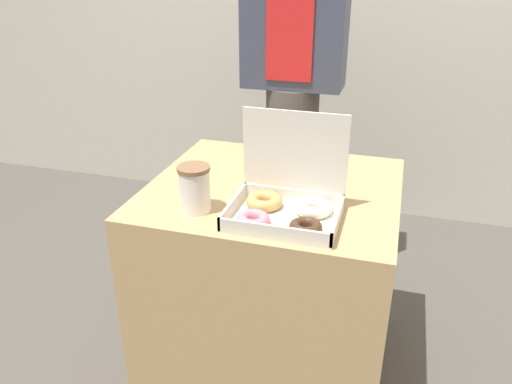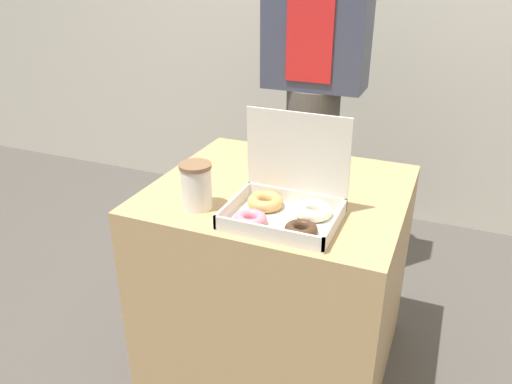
# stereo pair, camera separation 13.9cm
# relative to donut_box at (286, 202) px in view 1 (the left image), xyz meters

# --- Properties ---
(ground_plane) EXTENTS (14.00, 14.00, 0.00)m
(ground_plane) POSITION_rel_donut_box_xyz_m (-0.09, 0.19, -0.76)
(ground_plane) COLOR #4C4742
(table) EXTENTS (0.80, 0.73, 0.71)m
(table) POSITION_rel_donut_box_xyz_m (-0.09, 0.19, -0.40)
(table) COLOR tan
(table) RESTS_ON ground_plane
(donut_box) EXTENTS (0.31, 0.25, 0.29)m
(donut_box) POSITION_rel_donut_box_xyz_m (0.00, 0.00, 0.00)
(donut_box) COLOR silver
(donut_box) RESTS_ON table
(coffee_cup) EXTENTS (0.09, 0.09, 0.14)m
(coffee_cup) POSITION_rel_donut_box_xyz_m (-0.26, -0.04, 0.03)
(coffee_cup) COLOR silver
(coffee_cup) RESTS_ON table
(person_customer) EXTENTS (0.41, 0.23, 1.67)m
(person_customer) POSITION_rel_donut_box_xyz_m (-0.17, 0.81, 0.15)
(person_customer) COLOR #4C4742
(person_customer) RESTS_ON ground_plane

